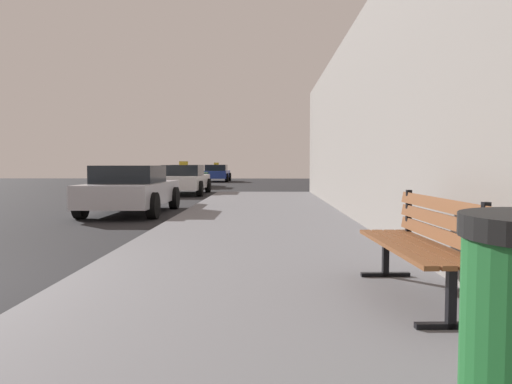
{
  "coord_description": "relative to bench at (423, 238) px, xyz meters",
  "views": [
    {
      "loc": [
        4.04,
        -4.26,
        1.3
      ],
      "look_at": [
        3.91,
        1.86,
        0.95
      ],
      "focal_mm": 33.89,
      "sensor_mm": 36.0,
      "label": 1
    }
  ],
  "objects": [
    {
      "name": "sidewalk",
      "position": [
        -1.39,
        0.11,
        -0.59
      ],
      "size": [
        4.0,
        32.0,
        0.15
      ],
      "primitive_type": "cube",
      "color": "slate",
      "rests_on": "ground_plane"
    },
    {
      "name": "car_silver",
      "position": [
        -4.9,
        8.46,
        -0.02
      ],
      "size": [
        1.95,
        4.12,
        1.27
      ],
      "color": "#B7B7BF",
      "rests_on": "ground_plane"
    },
    {
      "name": "car_white",
      "position": [
        -4.91,
        16.68,
        -0.02
      ],
      "size": [
        1.93,
        4.35,
        1.43
      ],
      "color": "white",
      "rests_on": "ground_plane"
    },
    {
      "name": "car_green",
      "position": [
        -5.88,
        23.66,
        -0.02
      ],
      "size": [
        2.01,
        4.52,
        1.27
      ],
      "color": "#196638",
      "rests_on": "ground_plane"
    },
    {
      "name": "car_blue",
      "position": [
        -5.12,
        32.24,
        -0.02
      ],
      "size": [
        1.97,
        4.13,
        1.43
      ],
      "color": "#233899",
      "rests_on": "ground_plane"
    },
    {
      "name": "bench",
      "position": [
        0.0,
        0.0,
        0.0
      ],
      "size": [
        0.58,
        1.83,
        0.89
      ],
      "rotation": [
        0.0,
        0.0,
        0.04
      ],
      "color": "brown",
      "rests_on": "sidewalk"
    }
  ]
}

